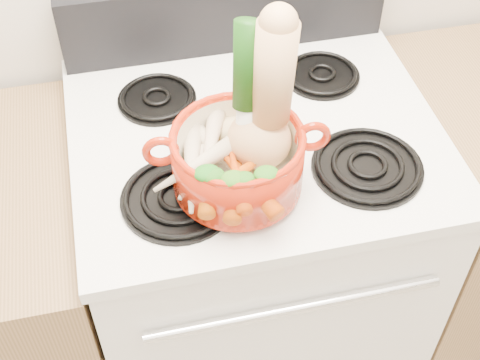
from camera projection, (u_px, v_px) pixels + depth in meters
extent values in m
cube|color=white|center=(252.00, 266.00, 1.77)|extent=(0.76, 0.65, 0.92)
cube|color=silver|center=(256.00, 135.00, 1.42)|extent=(0.78, 0.67, 0.03)
cube|color=black|center=(226.00, 15.00, 1.54)|extent=(0.76, 0.05, 0.18)
cylinder|color=silver|center=(295.00, 308.00, 1.31)|extent=(0.60, 0.02, 0.02)
cylinder|color=black|center=(179.00, 197.00, 1.27)|extent=(0.22, 0.22, 0.02)
cylinder|color=black|center=(367.00, 165.00, 1.33)|extent=(0.22, 0.22, 0.02)
cylinder|color=black|center=(157.00, 98.00, 1.47)|extent=(0.17, 0.17, 0.02)
cylinder|color=black|center=(322.00, 74.00, 1.53)|extent=(0.17, 0.17, 0.02)
cylinder|color=#A11E09|center=(238.00, 160.00, 1.24)|extent=(0.27, 0.27, 0.12)
torus|color=#A11E09|center=(161.00, 151.00, 1.20)|extent=(0.07, 0.02, 0.07)
torus|color=#A11E09|center=(313.00, 136.00, 1.22)|extent=(0.07, 0.02, 0.07)
cylinder|color=silver|center=(248.00, 96.00, 1.18)|extent=(0.08, 0.09, 0.32)
ellipsoid|color=tan|center=(236.00, 131.00, 1.31)|extent=(0.11, 0.09, 0.05)
cone|color=beige|center=(202.00, 154.00, 1.27)|extent=(0.15, 0.20, 0.06)
cone|color=beige|center=(192.00, 166.00, 1.24)|extent=(0.08, 0.21, 0.06)
cone|color=beige|center=(214.00, 147.00, 1.27)|extent=(0.12, 0.18, 0.06)
cone|color=beige|center=(194.00, 166.00, 1.22)|extent=(0.18, 0.10, 0.05)
cone|color=beige|center=(210.00, 146.00, 1.25)|extent=(0.10, 0.20, 0.06)
cone|color=#BB3C09|center=(236.00, 184.00, 1.22)|extent=(0.08, 0.17, 0.05)
cone|color=#C35809|center=(207.00, 183.00, 1.21)|extent=(0.06, 0.16, 0.04)
cone|color=#BF3F09|center=(248.00, 183.00, 1.20)|extent=(0.10, 0.18, 0.05)
cone|color=#D4670A|center=(239.00, 175.00, 1.21)|extent=(0.15, 0.11, 0.05)
cone|color=#DC410B|center=(237.00, 180.00, 1.20)|extent=(0.04, 0.15, 0.04)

